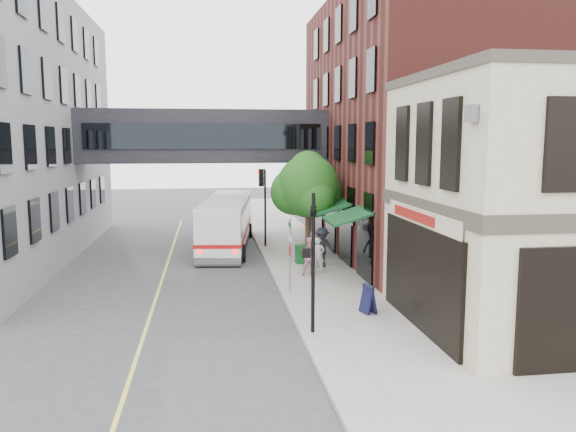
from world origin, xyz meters
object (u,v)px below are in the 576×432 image
object	(u,v)px
bus	(227,221)
newspaper_box	(301,254)
pedestrian_a	(318,255)
sandwich_board	(368,299)
pedestrian_b	(311,257)
pedestrian_c	(322,247)

from	to	relation	value
bus	newspaper_box	xyz separation A→B (m)	(3.49, -5.45, -0.99)
pedestrian_a	sandwich_board	xyz separation A→B (m)	(0.56, -6.39, -0.30)
sandwich_board	bus	bearing A→B (deg)	89.60
bus	pedestrian_a	distance (m)	8.49
pedestrian_a	newspaper_box	size ratio (longest dim) A/B	1.72
pedestrian_b	bus	bearing A→B (deg)	113.87
bus	pedestrian_a	xyz separation A→B (m)	(3.99, -7.47, -0.65)
newspaper_box	sandwich_board	xyz separation A→B (m)	(1.05, -8.42, 0.04)
pedestrian_a	pedestrian_c	world-z (taller)	pedestrian_c
bus	pedestrian_c	world-z (taller)	bus
pedestrian_a	pedestrian_b	xyz separation A→B (m)	(-0.46, -0.61, 0.07)
pedestrian_b	pedestrian_c	distance (m)	1.93
sandwich_board	pedestrian_c	bearing A→B (deg)	72.55
pedestrian_a	sandwich_board	distance (m)	6.42
bus	sandwich_board	distance (m)	14.62
bus	pedestrian_a	bearing A→B (deg)	-61.91
pedestrian_c	newspaper_box	xyz separation A→B (m)	(-0.91, 0.92, -0.50)
bus	pedestrian_c	size ratio (longest dim) A/B	5.62
pedestrian_b	sandwich_board	size ratio (longest dim) A/B	1.71
pedestrian_b	newspaper_box	size ratio (longest dim) A/B	1.87
bus	pedestrian_c	xyz separation A→B (m)	(4.40, -6.36, -0.49)
pedestrian_b	sandwich_board	distance (m)	5.88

